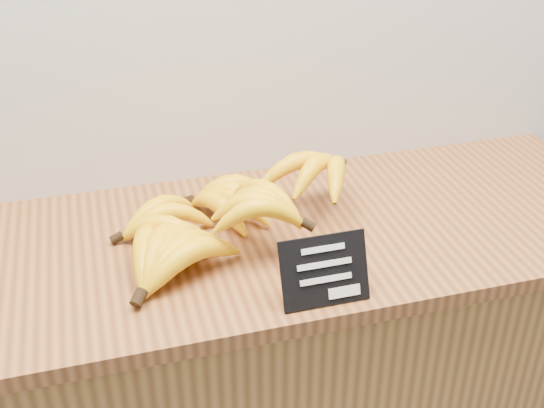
{
  "coord_description": "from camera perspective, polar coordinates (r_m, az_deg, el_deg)",
  "views": [
    {
      "loc": [
        -0.16,
        1.7,
        1.63
      ],
      "look_at": [
        0.12,
        2.7,
        1.02
      ],
      "focal_mm": 45.0,
      "sensor_mm": 36.0,
      "label": 1
    }
  ],
  "objects": [
    {
      "name": "counter_top",
      "position": [
        1.31,
        -0.6,
        -2.89
      ],
      "size": [
        1.5,
        0.54,
        0.03
      ],
      "primitive_type": "cube",
      "color": "brown",
      "rests_on": "counter"
    },
    {
      "name": "banana_pile",
      "position": [
        1.26,
        -4.01,
        -0.66
      ],
      "size": [
        0.55,
        0.38,
        0.12
      ],
      "color": "yellow",
      "rests_on": "counter_top"
    },
    {
      "name": "chalkboard_sign",
      "position": [
        1.1,
        4.42,
        -5.61
      ],
      "size": [
        0.15,
        0.05,
        0.11
      ],
      "primitive_type": "cube",
      "rotation": [
        -0.4,
        0.0,
        0.0
      ],
      "color": "black",
      "rests_on": "counter_top"
    }
  ]
}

